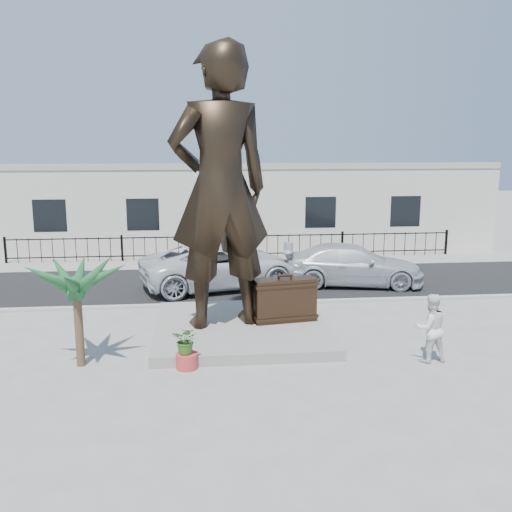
{
  "coord_description": "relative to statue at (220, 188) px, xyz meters",
  "views": [
    {
      "loc": [
        -1.74,
        -15.12,
        5.75
      ],
      "look_at": [
        0.0,
        2.0,
        2.3
      ],
      "focal_mm": 40.0,
      "sensor_mm": 36.0,
      "label": 1
    }
  ],
  "objects": [
    {
      "name": "car_silver",
      "position": [
        5.58,
        5.48,
        -3.59
      ],
      "size": [
        5.97,
        3.25,
        1.64
      ],
      "primitive_type": "imported",
      "rotation": [
        0.0,
        0.0,
        1.4
      ],
      "color": "silver",
      "rests_on": "street"
    },
    {
      "name": "street",
      "position": [
        1.1,
        6.43,
        -4.42
      ],
      "size": [
        40.0,
        7.0,
        0.01
      ],
      "primitive_type": "cube",
      "color": "black",
      "rests_on": "ground"
    },
    {
      "name": "palm_tree",
      "position": [
        -3.77,
        -2.23,
        -4.42
      ],
      "size": [
        1.8,
        1.8,
        3.2
      ],
      "primitive_type": null,
      "color": "#1B4C24",
      "rests_on": "ground"
    },
    {
      "name": "building",
      "position": [
        1.1,
        15.43,
        -2.22
      ],
      "size": [
        28.0,
        7.0,
        4.4
      ],
      "primitive_type": "cube",
      "color": "silver",
      "rests_on": "ground"
    },
    {
      "name": "worker",
      "position": [
        1.13,
        10.17,
        -3.51
      ],
      "size": [
        1.2,
        0.76,
        1.78
      ],
      "primitive_type": "imported",
      "rotation": [
        0.0,
        0.0,
        -0.09
      ],
      "color": "orange",
      "rests_on": "far_sidewalk"
    },
    {
      "name": "planter",
      "position": [
        -1.01,
        -2.7,
        -4.22
      ],
      "size": [
        0.56,
        0.56,
        0.4
      ],
      "primitive_type": "cylinder",
      "color": "#C03932",
      "rests_on": "ground"
    },
    {
      "name": "suitcase",
      "position": [
        1.96,
        0.08,
        -3.45
      ],
      "size": [
        1.97,
        0.89,
        1.34
      ],
      "primitive_type": "cube",
      "rotation": [
        0.0,
        0.0,
        0.16
      ],
      "color": "#322215",
      "rests_on": "plinth"
    },
    {
      "name": "curb",
      "position": [
        1.1,
        2.93,
        -4.36
      ],
      "size": [
        40.0,
        0.25,
        0.12
      ],
      "primitive_type": "cube",
      "color": "#A5A399",
      "rests_on": "ground"
    },
    {
      "name": "far_sidewalk",
      "position": [
        1.1,
        10.43,
        -4.41
      ],
      "size": [
        40.0,
        2.5,
        0.02
      ],
      "primitive_type": "cube",
      "color": "#9E9991",
      "rests_on": "ground"
    },
    {
      "name": "fence",
      "position": [
        1.1,
        11.23,
        -3.82
      ],
      "size": [
        22.0,
        0.1,
        1.2
      ],
      "primitive_type": "cube",
      "color": "black",
      "rests_on": "ground"
    },
    {
      "name": "shrub",
      "position": [
        -1.01,
        -2.7,
        -3.65
      ],
      "size": [
        0.82,
        0.77,
        0.74
      ],
      "primitive_type": "imported",
      "rotation": [
        0.0,
        0.0,
        -0.33
      ],
      "color": "#336420",
      "rests_on": "planter"
    },
    {
      "name": "car_white",
      "position": [
        0.23,
        5.59,
        -3.52
      ],
      "size": [
        6.95,
        4.51,
        1.78
      ],
      "primitive_type": "imported",
      "rotation": [
        0.0,
        0.0,
        1.83
      ],
      "color": "silver",
      "rests_on": "street"
    },
    {
      "name": "ground",
      "position": [
        1.1,
        -1.57,
        -4.42
      ],
      "size": [
        100.0,
        100.0,
        0.0
      ],
      "primitive_type": "plane",
      "color": "#9E9991",
      "rests_on": "ground"
    },
    {
      "name": "tourist",
      "position": [
        5.4,
        -2.85,
        -3.49
      ],
      "size": [
        0.96,
        0.78,
        1.85
      ],
      "primitive_type": "imported",
      "rotation": [
        0.0,
        0.0,
        3.23
      ],
      "color": "white",
      "rests_on": "ground"
    },
    {
      "name": "statue",
      "position": [
        0.0,
        0.0,
        0.0
      ],
      "size": [
        3.39,
        2.64,
        8.24
      ],
      "primitive_type": "imported",
      "rotation": [
        0.0,
        0.0,
        3.39
      ],
      "color": "black",
      "rests_on": "plinth"
    },
    {
      "name": "plinth",
      "position": [
        0.6,
        -0.07,
        -4.27
      ],
      "size": [
        5.2,
        5.2,
        0.3
      ],
      "primitive_type": "cube",
      "color": "gray",
      "rests_on": "ground"
    }
  ]
}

